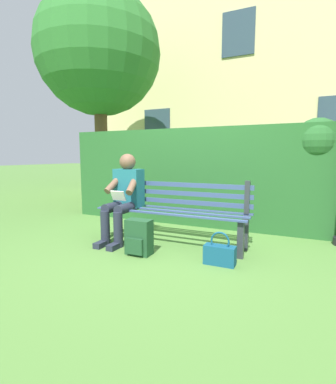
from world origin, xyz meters
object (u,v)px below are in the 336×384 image
person_seated (124,195)px  backpack (139,237)px  park_bench (174,209)px  handbag (220,254)px  tree (97,57)px

person_seated → backpack: size_ratio=2.84×
park_bench → handbag: bearing=146.0°
backpack → park_bench: bearing=-106.6°
tree → handbag: tree is taller
handbag → person_seated: bearing=-13.4°
park_bench → tree: bearing=-38.1°
park_bench → handbag: 0.98m
person_seated → handbag: person_seated is taller
person_seated → tree: (2.45, -2.61, 2.88)m
person_seated → handbag: 1.54m
tree → backpack: (-2.92, 3.03, -3.30)m
person_seated → park_bench: bearing=-164.8°
backpack → handbag: size_ratio=1.16×
person_seated → handbag: (-1.42, 0.34, -0.51)m
tree → person_seated: bearing=133.2°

